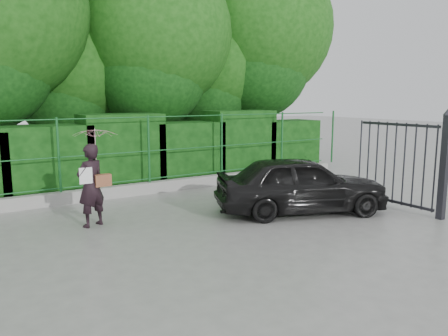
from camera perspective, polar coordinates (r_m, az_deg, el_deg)
ground at (r=7.95m, az=0.67°, el=-9.58°), size 80.00×80.00×0.00m
kerb at (r=11.81m, az=-11.44°, el=-2.76°), size 14.00×0.25×0.30m
fence at (r=11.72m, az=-10.60°, el=2.38°), size 14.13×0.06×1.80m
hedge at (r=12.63m, az=-12.77°, el=1.65°), size 14.20×1.20×2.14m
trees at (r=15.13m, az=-12.48°, el=16.82°), size 17.10×6.15×8.08m
gate at (r=10.45m, az=24.61°, el=0.81°), size 0.22×2.33×2.36m
woman at (r=9.03m, az=-16.63°, el=0.60°), size 0.93×0.87×1.97m
car at (r=9.90m, az=10.00°, el=-2.09°), size 4.09×2.83×1.29m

